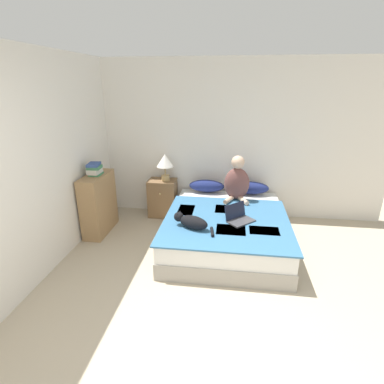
% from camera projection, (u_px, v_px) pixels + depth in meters
% --- Properties ---
extents(wall_back, '(5.09, 0.05, 2.55)m').
position_uv_depth(wall_back, '(228.00, 141.00, 4.88)').
color(wall_back, silver).
rests_on(wall_back, ground_plane).
extents(wall_side, '(0.05, 4.43, 2.55)m').
position_uv_depth(wall_side, '(47.00, 164.00, 3.52)').
color(wall_side, silver).
rests_on(wall_side, ground_plane).
extents(bed, '(1.66, 2.01, 0.45)m').
position_uv_depth(bed, '(226.00, 229.00, 4.23)').
color(bed, '#9E998E').
rests_on(bed, ground_plane).
extents(pillow_near, '(0.58, 0.23, 0.20)m').
position_uv_depth(pillow_near, '(207.00, 186.00, 4.97)').
color(pillow_near, navy).
rests_on(pillow_near, bed).
extents(pillow_far, '(0.58, 0.23, 0.20)m').
position_uv_depth(pillow_far, '(251.00, 188.00, 4.88)').
color(pillow_far, navy).
rests_on(pillow_far, bed).
extents(person_sitting, '(0.39, 0.38, 0.69)m').
position_uv_depth(person_sitting, '(237.00, 181.00, 4.59)').
color(person_sitting, brown).
rests_on(person_sitting, bed).
extents(cat_tabby, '(0.53, 0.35, 0.18)m').
position_uv_depth(cat_tabby, '(191.00, 222.00, 3.73)').
color(cat_tabby, black).
rests_on(cat_tabby, bed).
extents(laptop_open, '(0.42, 0.42, 0.22)m').
position_uv_depth(laptop_open, '(239.00, 218.00, 3.93)').
color(laptop_open, '#424247').
rests_on(laptop_open, bed).
extents(nightstand, '(0.46, 0.37, 0.64)m').
position_uv_depth(nightstand, '(163.00, 198.00, 5.11)').
color(nightstand, brown).
rests_on(nightstand, ground_plane).
extents(table_lamp, '(0.27, 0.27, 0.45)m').
position_uv_depth(table_lamp, '(165.00, 162.00, 4.89)').
color(table_lamp, tan).
rests_on(table_lamp, nightstand).
extents(bookshelf, '(0.28, 0.73, 0.91)m').
position_uv_depth(bookshelf, '(99.00, 204.00, 4.51)').
color(bookshelf, '#99754C').
rests_on(bookshelf, ground_plane).
extents(book_stack_top, '(0.20, 0.25, 0.18)m').
position_uv_depth(book_stack_top, '(95.00, 169.00, 4.33)').
color(book_stack_top, '#3D7A51').
rests_on(book_stack_top, bookshelf).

